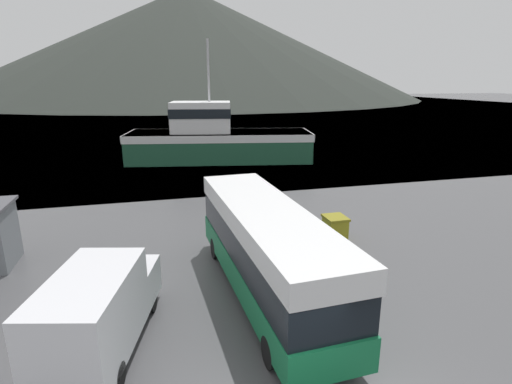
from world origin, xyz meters
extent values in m
plane|color=#475B6B|center=(0.00, 139.31, 0.00)|extent=(240.00, 240.00, 0.00)
cone|color=#2D332D|center=(15.46, 181.91, 22.89)|extent=(195.70, 195.70, 45.77)
cube|color=#146B3D|center=(0.70, 6.19, 0.95)|extent=(2.95, 10.43, 1.00)
cube|color=black|center=(0.70, 6.19, 2.02)|extent=(2.89, 10.22, 1.14)
cube|color=white|center=(0.70, 6.19, 2.95)|extent=(2.95, 10.43, 0.72)
cube|color=black|center=(0.45, 11.36, 1.82)|extent=(2.16, 0.16, 1.55)
cylinder|color=black|center=(-0.55, 9.75, 0.45)|extent=(0.34, 0.91, 0.90)
cylinder|color=black|center=(1.60, 9.85, 0.45)|extent=(0.34, 0.91, 0.90)
cylinder|color=black|center=(-0.19, 2.53, 0.45)|extent=(0.34, 0.91, 0.90)
cylinder|color=black|center=(1.95, 2.63, 0.45)|extent=(0.34, 0.91, 0.90)
cube|color=silver|center=(-4.79, 3.85, 1.46)|extent=(2.89, 4.32, 2.23)
cube|color=silver|center=(-4.10, 6.58, 0.96)|extent=(2.34, 2.13, 1.23)
cube|color=black|center=(-4.30, 5.78, 1.97)|extent=(1.65, 0.47, 0.78)
cylinder|color=black|center=(-5.01, 6.58, 0.35)|extent=(0.39, 0.73, 0.70)
cylinder|color=black|center=(-3.30, 6.15, 0.35)|extent=(0.39, 0.73, 0.70)
cylinder|color=black|center=(-5.87, 3.19, 0.35)|extent=(0.39, 0.73, 0.70)
cylinder|color=black|center=(-4.16, 2.75, 0.35)|extent=(0.39, 0.73, 0.70)
cube|color=#1E5138|center=(3.40, 31.77, 1.37)|extent=(17.91, 8.67, 2.75)
cube|color=white|center=(3.40, 31.77, 2.41)|extent=(18.09, 8.76, 0.69)
cube|color=white|center=(1.71, 32.08, 4.16)|extent=(6.12, 4.86, 2.83)
cube|color=black|center=(1.71, 32.08, 4.59)|extent=(6.25, 5.00, 0.85)
cylinder|color=#B2B2B7|center=(2.52, 31.93, 8.36)|extent=(0.20, 0.20, 5.57)
cube|color=olive|center=(5.45, 10.46, 0.51)|extent=(0.94, 1.07, 1.03)
cube|color=olive|center=(5.45, 10.46, 1.08)|extent=(1.04, 1.18, 0.11)
cube|color=black|center=(4.06, 38.29, 0.50)|extent=(3.83, 8.01, 1.00)
camera|label=1|loc=(-2.91, -6.26, 7.51)|focal=28.00mm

